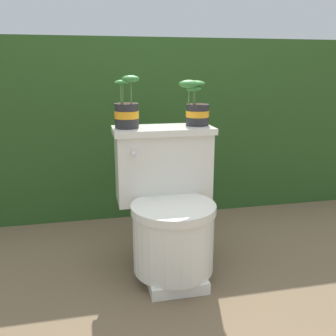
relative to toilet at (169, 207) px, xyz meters
name	(u,v)px	position (x,y,z in m)	size (l,w,h in m)	color
ground_plane	(187,276)	(0.07, -0.09, -0.32)	(12.00, 12.00, 0.00)	brown
hedge_backdrop	(148,124)	(0.07, 1.04, 0.25)	(3.24, 0.67, 1.14)	#284C1E
toilet	(169,207)	(0.00, 0.00, 0.00)	(0.48, 0.53, 0.68)	silver
potted_plant_left	(127,111)	(-0.17, 0.14, 0.44)	(0.12, 0.12, 0.24)	#262628
potted_plant_midleft	(196,107)	(0.17, 0.15, 0.45)	(0.16, 0.12, 0.22)	#262628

